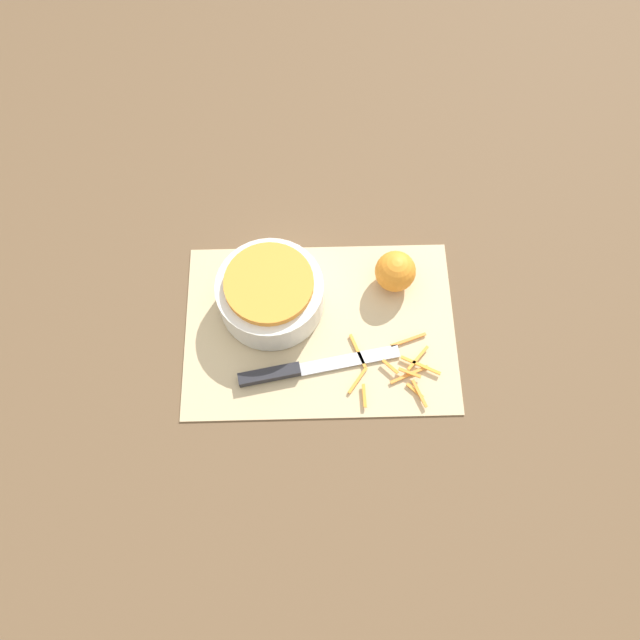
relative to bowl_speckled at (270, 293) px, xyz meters
name	(u,v)px	position (x,y,z in m)	size (l,w,h in m)	color
ground_plane	(320,328)	(0.08, -0.05, -0.05)	(4.00, 4.00, 0.00)	brown
cutting_board	(320,328)	(0.08, -0.05, -0.04)	(0.46, 0.31, 0.01)	#CCB284
bowl_speckled	(270,293)	(0.00, 0.00, 0.00)	(0.18, 0.18, 0.08)	silver
knife	(290,371)	(0.03, -0.13, -0.03)	(0.27, 0.07, 0.02)	#232328
orange_left	(395,271)	(0.21, 0.04, 0.00)	(0.07, 0.07, 0.07)	orange
peel_pile	(398,369)	(0.21, -0.13, -0.04)	(0.15, 0.13, 0.01)	orange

